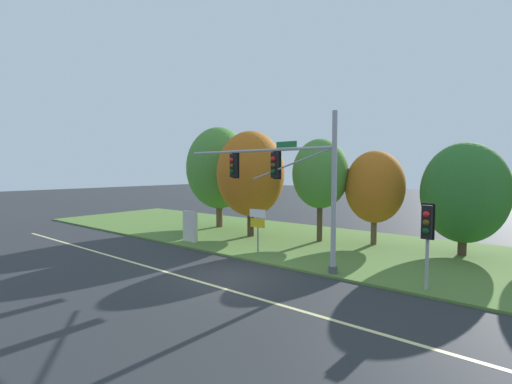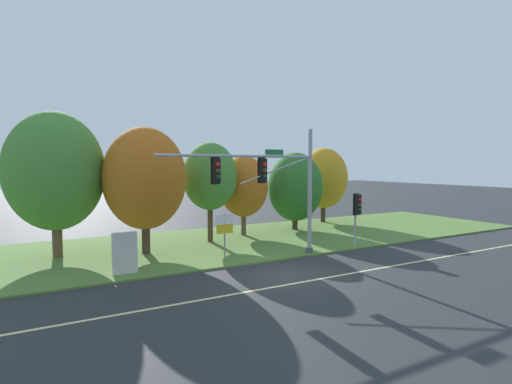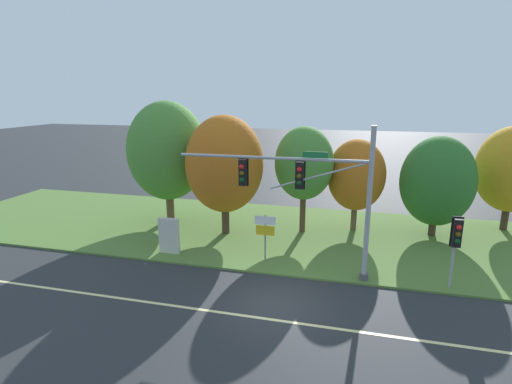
% 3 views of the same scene
% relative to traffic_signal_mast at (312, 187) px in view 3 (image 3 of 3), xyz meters
% --- Properties ---
extents(ground_plane, '(160.00, 160.00, 0.00)m').
position_rel_traffic_signal_mast_xyz_m(ground_plane, '(-1.01, -2.91, -4.26)').
color(ground_plane, '#282B2D').
extents(lane_stripe, '(36.00, 0.16, 0.01)m').
position_rel_traffic_signal_mast_xyz_m(lane_stripe, '(-1.01, -4.11, -4.26)').
color(lane_stripe, beige).
rests_on(lane_stripe, ground).
extents(grass_verge, '(48.00, 11.50, 0.10)m').
position_rel_traffic_signal_mast_xyz_m(grass_verge, '(-1.01, 5.34, -4.21)').
color(grass_verge, '#517533').
rests_on(grass_verge, ground).
extents(traffic_signal_mast, '(8.91, 0.49, 6.94)m').
position_rel_traffic_signal_mast_xyz_m(traffic_signal_mast, '(0.00, 0.00, 0.00)').
color(traffic_signal_mast, '#9EA0A5').
rests_on(traffic_signal_mast, grass_verge).
extents(pedestrian_signal_near_kerb, '(0.46, 0.55, 3.23)m').
position_rel_traffic_signal_mast_xyz_m(pedestrian_signal_near_kerb, '(6.12, 0.06, -1.81)').
color(pedestrian_signal_near_kerb, '#9EA0A5').
rests_on(pedestrian_signal_near_kerb, grass_verge).
extents(route_sign_post, '(1.07, 0.08, 2.40)m').
position_rel_traffic_signal_mast_xyz_m(route_sign_post, '(-2.33, 0.93, -2.53)').
color(route_sign_post, slate).
rests_on(route_sign_post, grass_verge).
extents(tree_nearest_road, '(5.07, 5.07, 7.80)m').
position_rel_traffic_signal_mast_xyz_m(tree_nearest_road, '(-9.97, 5.90, 0.45)').
color(tree_nearest_road, brown).
rests_on(tree_nearest_road, grass_verge).
extents(tree_left_of_mast, '(4.55, 4.55, 7.06)m').
position_rel_traffic_signal_mast_xyz_m(tree_left_of_mast, '(-5.59, 4.39, 0.04)').
color(tree_left_of_mast, '#423021').
rests_on(tree_left_of_mast, grass_verge).
extents(tree_behind_signpost, '(3.46, 3.46, 6.40)m').
position_rel_traffic_signal_mast_xyz_m(tree_behind_signpost, '(-1.13, 5.75, 0.05)').
color(tree_behind_signpost, '#4C3823').
rests_on(tree_behind_signpost, grass_verge).
extents(tree_mid_verge, '(3.44, 3.44, 5.61)m').
position_rel_traffic_signal_mast_xyz_m(tree_mid_verge, '(1.89, 6.89, -0.71)').
color(tree_mid_verge, brown).
rests_on(tree_mid_verge, grass_verge).
extents(tree_tall_centre, '(4.18, 4.18, 5.89)m').
position_rel_traffic_signal_mast_xyz_m(tree_tall_centre, '(6.45, 7.11, -0.89)').
color(tree_tall_centre, '#423021').
rests_on(tree_tall_centre, grass_verge).
extents(tree_right_far, '(4.15, 4.15, 6.39)m').
position_rel_traffic_signal_mast_xyz_m(tree_right_far, '(10.93, 9.28, -0.38)').
color(tree_right_far, '#423021').
rests_on(tree_right_far, grass_verge).
extents(info_kiosk, '(1.10, 0.24, 1.90)m').
position_rel_traffic_signal_mast_xyz_m(info_kiosk, '(-7.47, 0.70, -3.22)').
color(info_kiosk, beige).
rests_on(info_kiosk, grass_verge).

